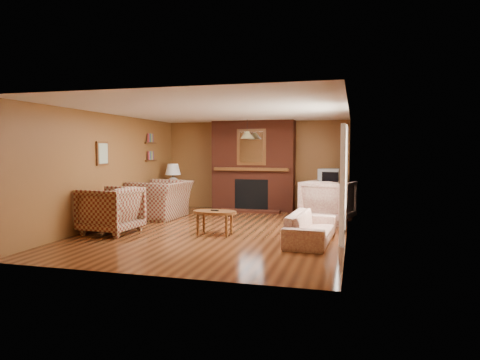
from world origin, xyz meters
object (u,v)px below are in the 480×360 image
(floral_sofa, at_px, (311,227))
(coffee_table, at_px, (215,214))
(floral_armchair, at_px, (328,201))
(crt_tv, at_px, (331,178))
(plaid_loveseat, at_px, (161,199))
(table_lamp, at_px, (173,175))
(side_table, at_px, (173,200))
(plaid_armchair, at_px, (111,210))
(tv_stand, at_px, (330,201))
(fireplace, at_px, (253,166))

(floral_sofa, xyz_separation_m, coffee_table, (-1.86, 0.19, 0.14))
(floral_armchair, distance_m, crt_tv, 1.29)
(plaid_loveseat, height_order, table_lamp, table_lamp)
(floral_sofa, distance_m, side_table, 5.04)
(plaid_armchair, relative_size, table_lamp, 1.45)
(plaid_loveseat, bearing_deg, coffee_table, 52.56)
(plaid_armchair, distance_m, coffee_table, 2.04)
(coffee_table, xyz_separation_m, table_lamp, (-2.14, 2.88, 0.55))
(plaid_loveseat, bearing_deg, plaid_armchair, -0.16)
(tv_stand, bearing_deg, plaid_armchair, -135.26)
(plaid_armchair, relative_size, coffee_table, 1.18)
(plaid_armchair, bearing_deg, floral_sofa, 98.80)
(coffee_table, xyz_separation_m, side_table, (-2.14, 2.88, -0.12))
(fireplace, bearing_deg, floral_sofa, -62.23)
(fireplace, distance_m, coffee_table, 3.51)
(fireplace, distance_m, side_table, 2.35)
(fireplace, xyz_separation_m, side_table, (-2.10, -0.53, -0.90))
(fireplace, bearing_deg, coffee_table, -89.29)
(plaid_loveseat, xyz_separation_m, side_table, (-0.25, 1.29, -0.16))
(fireplace, relative_size, table_lamp, 3.47)
(side_table, distance_m, crt_tv, 4.21)
(floral_sofa, bearing_deg, side_table, 55.95)
(floral_sofa, distance_m, coffee_table, 1.87)
(side_table, bearing_deg, fireplace, 14.29)
(plaid_armchair, xyz_separation_m, floral_armchair, (4.01, 2.44, 0.02))
(plaid_loveseat, height_order, coffee_table, plaid_loveseat)
(crt_tv, bearing_deg, tv_stand, 90.00)
(fireplace, height_order, side_table, fireplace)
(coffee_table, relative_size, table_lamp, 1.23)
(side_table, bearing_deg, table_lamp, 90.00)
(floral_armchair, height_order, side_table, floral_armchair)
(floral_armchair, xyz_separation_m, coffee_table, (-2.02, -2.01, -0.08))
(side_table, xyz_separation_m, tv_stand, (4.15, 0.35, 0.05))
(floral_sofa, xyz_separation_m, side_table, (-4.00, 3.07, 0.02))
(plaid_loveseat, xyz_separation_m, crt_tv, (3.90, 1.63, 0.47))
(floral_sofa, bearing_deg, tv_stand, 0.98)
(fireplace, distance_m, floral_armchair, 2.59)
(plaid_loveseat, height_order, floral_sofa, plaid_loveseat)
(fireplace, height_order, table_lamp, fireplace)
(fireplace, distance_m, tv_stand, 2.23)
(plaid_loveseat, relative_size, floral_armchair, 1.31)
(coffee_table, bearing_deg, table_lamp, 126.62)
(plaid_armchair, height_order, table_lamp, table_lamp)
(tv_stand, bearing_deg, plaid_loveseat, -154.94)
(plaid_armchair, height_order, coffee_table, plaid_armchair)
(fireplace, relative_size, floral_sofa, 1.36)
(floral_armchair, bearing_deg, coffee_table, 63.45)
(crt_tv, bearing_deg, plaid_armchair, -137.57)
(table_lamp, xyz_separation_m, tv_stand, (4.15, 0.35, -0.61))
(tv_stand, bearing_deg, table_lamp, -172.91)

